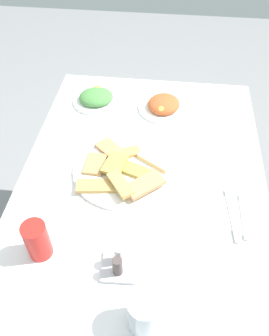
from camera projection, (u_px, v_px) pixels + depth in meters
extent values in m
plane|color=gray|center=(140.00, 275.00, 1.70)|extent=(6.00, 6.00, 0.00)
cube|color=white|center=(142.00, 178.00, 1.17)|extent=(1.15, 0.82, 0.02)
cylinder|color=#464950|center=(85.00, 145.00, 1.82)|extent=(0.04, 0.04, 0.70)
cylinder|color=#464950|center=(220.00, 156.00, 1.76)|extent=(0.04, 0.04, 0.70)
cylinder|color=white|center=(122.00, 170.00, 1.17)|extent=(0.33, 0.33, 0.01)
cube|color=tan|center=(95.00, 164.00, 1.18)|extent=(0.10, 0.07, 0.01)
cube|color=tan|center=(144.00, 185.00, 1.10)|extent=(0.13, 0.14, 0.01)
cube|color=tan|center=(121.00, 184.00, 1.09)|extent=(0.12, 0.10, 0.01)
cube|color=gold|center=(138.00, 171.00, 1.15)|extent=(0.09, 0.14, 0.01)
cube|color=#F0C588|center=(156.00, 160.00, 1.19)|extent=(0.11, 0.13, 0.02)
cube|color=gold|center=(115.00, 164.00, 1.16)|extent=(0.11, 0.09, 0.01)
cube|color=tan|center=(126.00, 153.00, 1.21)|extent=(0.08, 0.11, 0.01)
cube|color=tan|center=(110.00, 149.00, 1.23)|extent=(0.11, 0.11, 0.01)
cube|color=tan|center=(97.00, 186.00, 1.11)|extent=(0.07, 0.14, 0.01)
cylinder|color=white|center=(163.00, 108.00, 1.41)|extent=(0.20, 0.20, 0.01)
ellipsoid|color=#C5582B|center=(164.00, 104.00, 1.40)|extent=(0.17, 0.17, 0.05)
sphere|color=#E4E146|center=(161.00, 110.00, 1.36)|extent=(0.03, 0.03, 0.03)
cylinder|color=white|center=(96.00, 101.00, 1.44)|extent=(0.19, 0.19, 0.01)
ellipsoid|color=#4C8943|center=(96.00, 97.00, 1.43)|extent=(0.15, 0.16, 0.05)
sphere|color=yellow|center=(97.00, 90.00, 1.46)|extent=(0.04, 0.04, 0.04)
cylinder|color=red|center=(37.00, 240.00, 0.93)|extent=(0.09, 0.09, 0.12)
cylinder|color=silver|center=(144.00, 312.00, 0.80)|extent=(0.08, 0.08, 0.11)
cube|color=white|center=(237.00, 216.00, 1.05)|extent=(0.15, 0.15, 0.00)
cube|color=silver|center=(231.00, 215.00, 1.05)|extent=(0.19, 0.03, 0.00)
cube|color=silver|center=(244.00, 216.00, 1.05)|extent=(0.17, 0.02, 0.00)
cube|color=#B2B2B7|center=(119.00, 267.00, 0.93)|extent=(0.09, 0.09, 0.01)
cylinder|color=white|center=(119.00, 255.00, 0.91)|extent=(0.03, 0.03, 0.07)
cylinder|color=#493E3C|center=(117.00, 266.00, 0.89)|extent=(0.03, 0.03, 0.06)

